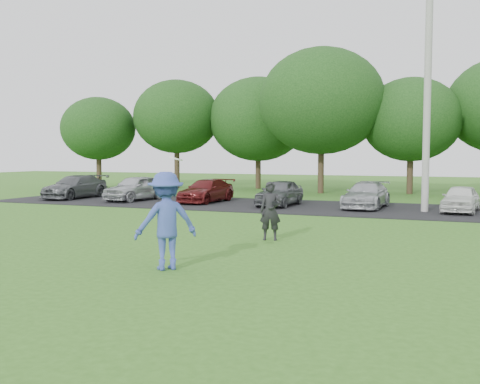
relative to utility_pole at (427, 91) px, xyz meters
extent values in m
plane|color=#34661D|center=(-4.33, -12.69, -4.82)|extent=(100.00, 100.00, 0.00)
cube|color=black|center=(-4.33, 0.31, -4.80)|extent=(32.00, 6.50, 0.03)
cylinder|color=#A7A6A2|center=(0.00, 0.00, 0.00)|extent=(0.28, 0.28, 9.64)
imported|color=#3D51AC|center=(-4.32, -13.24, -3.83)|extent=(1.42, 1.41, 1.97)
cylinder|color=white|center=(-4.01, -13.38, -2.59)|extent=(0.28, 0.27, 0.11)
imported|color=black|center=(-3.53, -8.98, -4.02)|extent=(0.65, 0.50, 1.59)
cube|color=black|center=(-3.35, -9.16, -3.79)|extent=(0.16, 0.13, 0.10)
imported|color=#505357|center=(-17.45, 0.23, -4.19)|extent=(1.69, 4.12, 1.19)
imported|color=#B7B9BF|center=(-13.70, 0.19, -4.16)|extent=(1.93, 3.84, 1.25)
imported|color=#581313|center=(-10.00, 0.62, -4.24)|extent=(1.80, 3.86, 1.09)
imported|color=#55575C|center=(-6.17, 0.24, -4.20)|extent=(1.53, 3.50, 1.17)
imported|color=#ADB0B5|center=(-2.41, 0.65, -4.24)|extent=(1.79, 3.89, 1.10)
imported|color=white|center=(1.33, 0.32, -4.25)|extent=(1.64, 3.28, 1.07)
cylinder|color=#38281C|center=(-22.33, 8.91, -3.72)|extent=(0.36, 0.36, 2.20)
ellipsoid|color=#214C19|center=(-22.33, 8.91, -0.67)|extent=(5.20, 5.20, 4.42)
cylinder|color=#38281C|center=(-16.83, 10.31, -3.47)|extent=(0.36, 0.36, 2.70)
ellipsoid|color=#214C19|center=(-16.83, 10.31, 0.11)|extent=(5.94, 5.94, 5.05)
cylinder|color=#38281C|center=(-11.33, 11.71, -3.72)|extent=(0.36, 0.36, 2.20)
ellipsoid|color=#214C19|center=(-11.33, 11.71, -0.11)|extent=(6.68, 6.68, 5.68)
cylinder|color=#38281C|center=(-6.33, 8.91, -3.47)|extent=(0.36, 0.36, 2.70)
ellipsoid|color=#214C19|center=(-6.33, 8.91, 0.66)|extent=(7.42, 7.42, 6.31)
cylinder|color=#38281C|center=(-1.33, 10.31, -3.72)|extent=(0.36, 0.36, 2.20)
ellipsoid|color=#214C19|center=(-1.33, 10.31, -0.46)|extent=(5.76, 5.76, 4.90)
camera|label=1|loc=(1.01, -22.59, -2.51)|focal=40.00mm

